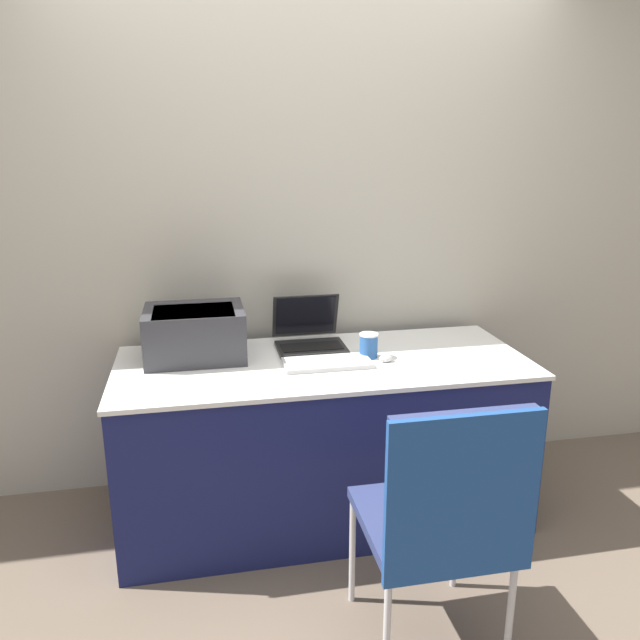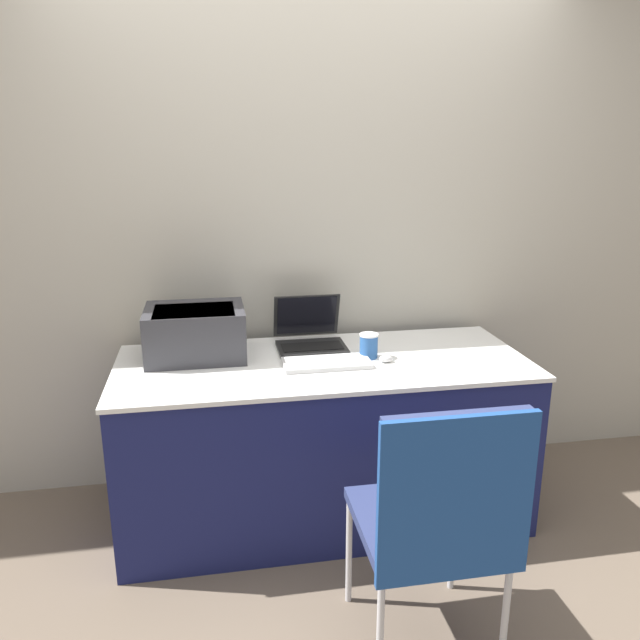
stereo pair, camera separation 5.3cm
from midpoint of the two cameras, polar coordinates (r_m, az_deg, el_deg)
name	(u,v)px [view 1 (the left image)]	position (r m, az deg, el deg)	size (l,w,h in m)	color
ground_plane	(340,559)	(2.86, 1.32, -21.05)	(14.00, 14.00, 0.00)	#6B5B4C
wall_back	(304,230)	(3.14, -1.93, 8.26)	(8.00, 0.05, 2.60)	#B7B2A3
table	(323,438)	(2.96, -0.23, -10.77)	(1.84, 0.76, 0.77)	#191E51
printer	(195,331)	(2.87, -11.90, -1.03)	(0.44, 0.35, 0.23)	#333338
laptop_left	(309,336)	(2.99, -1.52, -1.43)	(0.32, 0.31, 0.24)	black
external_keyboard	(327,363)	(2.75, 0.12, -3.96)	(0.39, 0.18, 0.02)	silver
coffee_cup	(369,345)	(2.84, 3.93, -2.33)	(0.09, 0.09, 0.11)	#285699
mouse	(386,358)	(2.80, 5.51, -3.51)	(0.06, 0.04, 0.03)	silver
chair	(446,509)	(2.10, 10.68, -16.63)	(0.48, 0.50, 0.98)	navy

